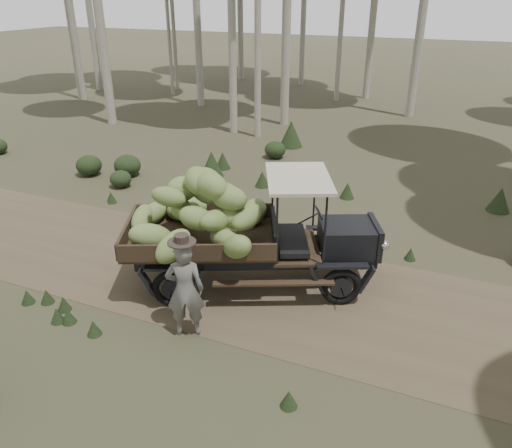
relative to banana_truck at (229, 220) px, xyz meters
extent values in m
plane|color=#473D2B|center=(-0.29, 0.17, -1.48)|extent=(120.00, 120.00, 0.00)
cube|color=brown|center=(-0.29, 0.17, -1.47)|extent=(70.00, 4.00, 0.01)
cube|color=black|center=(2.17, 1.02, -0.42)|extent=(1.37, 1.35, 0.58)
cube|color=black|center=(2.69, 1.26, -0.42)|extent=(0.53, 1.00, 0.65)
cube|color=black|center=(0.82, 0.42, -0.32)|extent=(0.69, 1.38, 0.58)
cube|color=#38281C|center=(-0.53, -0.19, -0.42)|extent=(3.47, 2.95, 0.08)
cube|color=#38281C|center=(-0.92, 0.67, -0.23)|extent=(2.72, 1.27, 0.34)
cube|color=#38281C|center=(-0.14, -1.06, -0.23)|extent=(2.72, 1.27, 0.34)
cube|color=#38281C|center=(-1.87, -0.80, -0.23)|extent=(0.84, 1.76, 0.34)
cube|color=#BDB19C|center=(1.23, 0.60, 0.86)|extent=(1.84, 2.13, 0.06)
cube|color=black|center=(0.32, 0.63, -0.82)|extent=(4.47, 2.09, 0.19)
cube|color=black|center=(0.65, -0.10, -0.82)|extent=(4.47, 2.09, 0.19)
torus|color=black|center=(1.63, 1.71, -1.08)|extent=(0.79, 0.46, 0.80)
torus|color=black|center=(2.32, 0.17, -1.08)|extent=(0.79, 0.46, 0.80)
torus|color=black|center=(-1.35, 0.36, -1.08)|extent=(0.79, 0.46, 0.80)
torus|color=black|center=(-0.66, -1.18, -1.08)|extent=(0.79, 0.46, 0.80)
sphere|color=beige|center=(2.58, 1.73, -0.37)|extent=(0.19, 0.19, 0.19)
sphere|color=beige|center=(2.97, 0.86, -0.37)|extent=(0.19, 0.19, 0.19)
ellipsoid|color=olive|center=(-1.17, -1.00, -0.14)|extent=(1.08, 1.01, 0.74)
ellipsoid|color=olive|center=(-0.38, -0.58, 0.22)|extent=(0.94, 0.76, 0.68)
ellipsoid|color=olive|center=(-0.50, 0.02, 0.52)|extent=(0.98, 0.76, 0.45)
ellipsoid|color=olive|center=(-0.47, -0.02, 0.81)|extent=(0.71, 0.53, 0.49)
ellipsoid|color=olive|center=(0.15, 0.87, -0.16)|extent=(0.61, 0.93, 0.69)
ellipsoid|color=olive|center=(-0.05, -0.47, 0.19)|extent=(0.65, 0.89, 0.56)
ellipsoid|color=olive|center=(0.12, -0.20, 0.58)|extent=(0.76, 0.48, 0.53)
ellipsoid|color=olive|center=(-0.56, -0.18, 0.83)|extent=(0.86, 0.91, 0.64)
ellipsoid|color=olive|center=(0.20, -0.46, -0.20)|extent=(0.89, 0.56, 0.67)
ellipsoid|color=olive|center=(0.40, -0.03, 0.16)|extent=(0.56, 0.94, 0.52)
ellipsoid|color=olive|center=(0.01, -0.07, 0.54)|extent=(0.86, 0.57, 0.70)
ellipsoid|color=olive|center=(-0.29, -0.25, 0.81)|extent=(0.86, 0.82, 0.58)
ellipsoid|color=olive|center=(-1.73, -0.49, -0.10)|extent=(0.64, 0.97, 0.69)
ellipsoid|color=olive|center=(0.23, -0.16, 0.15)|extent=(0.99, 0.75, 0.65)
ellipsoid|color=olive|center=(-0.94, -0.14, 0.58)|extent=(0.78, 0.82, 0.52)
ellipsoid|color=olive|center=(-0.42, -0.14, 0.75)|extent=(0.98, 0.73, 0.50)
ellipsoid|color=olive|center=(-1.79, 0.01, -0.16)|extent=(0.52, 0.82, 0.54)
ellipsoid|color=olive|center=(-0.97, -0.16, 0.14)|extent=(0.90, 0.97, 0.62)
ellipsoid|color=olive|center=(-1.04, -0.48, 0.52)|extent=(0.84, 0.60, 0.52)
ellipsoid|color=olive|center=(-0.23, -0.24, 0.79)|extent=(0.96, 0.77, 0.64)
ellipsoid|color=olive|center=(-1.19, 0.40, -0.12)|extent=(1.10, 0.83, 0.69)
ellipsoid|color=olive|center=(-0.50, -1.28, -0.06)|extent=(0.82, 1.03, 0.80)
ellipsoid|color=olive|center=(0.56, -0.80, -0.09)|extent=(0.97, 0.82, 0.74)
imported|color=#5F5D57|center=(0.02, -1.80, -0.56)|extent=(0.79, 0.68, 1.83)
cylinder|color=#302722|center=(0.02, -1.80, 0.37)|extent=(0.65, 0.65, 0.02)
cylinder|color=#302722|center=(0.02, -1.80, 0.43)|extent=(0.32, 0.32, 0.15)
ellipsoid|color=#233319|center=(-5.61, 3.77, -1.21)|extent=(0.66, 0.66, 0.53)
cone|color=#233319|center=(5.25, 6.37, -1.13)|extent=(0.63, 0.63, 0.70)
ellipsoid|color=#233319|center=(-7.26, 4.27, -1.14)|extent=(0.84, 0.84, 0.67)
cone|color=#233319|center=(-3.45, 5.77, -1.05)|extent=(0.77, 0.77, 0.86)
ellipsoid|color=#233319|center=(-2.24, 8.43, -1.16)|extent=(0.77, 0.77, 0.62)
cone|color=#233319|center=(-3.47, 6.62, -1.18)|extent=(0.53, 0.53, 0.59)
cone|color=#233319|center=(-2.20, 10.06, -0.97)|extent=(0.92, 0.92, 1.02)
cone|color=#233319|center=(-1.33, 6.02, -1.19)|extent=(0.52, 0.52, 0.58)
cone|color=#233319|center=(1.13, 5.66, -1.24)|extent=(0.44, 0.44, 0.49)
ellipsoid|color=#233319|center=(-6.04, 4.72, -1.12)|extent=(0.88, 0.88, 0.70)
cone|color=#233319|center=(-1.55, 5.54, -1.22)|extent=(0.46, 0.46, 0.51)
cone|color=#233319|center=(-5.77, 4.04, -1.23)|extent=(0.45, 0.45, 0.50)
cone|color=#233319|center=(-3.38, -2.22, -1.33)|extent=(0.27, 0.27, 0.30)
cone|color=#233319|center=(-2.18, -2.41, -1.33)|extent=(0.27, 0.27, 0.30)
cone|color=#233319|center=(-2.84, 2.83, -1.33)|extent=(0.27, 0.27, 0.30)
cone|color=#233319|center=(-2.54, -2.13, -1.33)|extent=(0.27, 0.27, 0.30)
cone|color=#233319|center=(-5.18, 2.71, -1.33)|extent=(0.27, 0.27, 0.30)
cone|color=#233319|center=(3.36, 2.56, -1.33)|extent=(0.27, 0.27, 0.30)
cone|color=#233319|center=(1.32, 2.93, -1.33)|extent=(0.27, 0.27, 0.30)
cone|color=#233319|center=(-2.93, 2.72, -1.33)|extent=(0.27, 0.27, 0.30)
cone|color=#233319|center=(2.30, -2.75, -1.33)|extent=(0.27, 0.27, 0.30)
cone|color=#233319|center=(-2.40, 3.12, -1.33)|extent=(0.27, 0.27, 0.30)
cone|color=#233319|center=(-1.51, -2.51, -1.33)|extent=(0.27, 0.27, 0.30)
cone|color=#233319|center=(-3.03, -2.06, -1.33)|extent=(0.27, 0.27, 0.30)
cone|color=#233319|center=(1.58, 2.39, -1.33)|extent=(0.27, 0.27, 0.30)
cone|color=#233319|center=(-2.39, -2.47, -1.33)|extent=(0.27, 0.27, 0.30)
cone|color=#233319|center=(-5.07, 2.60, -1.33)|extent=(0.27, 0.27, 0.30)
camera|label=1|loc=(4.03, -8.07, 4.18)|focal=35.00mm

